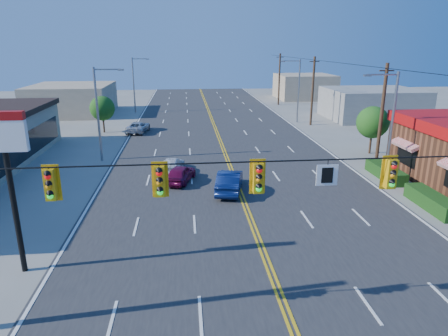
{
  "coord_description": "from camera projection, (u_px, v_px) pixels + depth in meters",
  "views": [
    {
      "loc": [
        -3.6,
        -12.62,
        9.74
      ],
      "look_at": [
        -1.22,
        11.61,
        2.2
      ],
      "focal_mm": 32.0,
      "sensor_mm": 36.0,
      "label": 1
    }
  ],
  "objects": [
    {
      "name": "bld_east_mid",
      "position": [
        372.0,
        104.0,
        54.71
      ],
      "size": [
        12.0,
        10.0,
        4.0
      ],
      "primitive_type": "cube",
      "color": "gray",
      "rests_on": "ground"
    },
    {
      "name": "utility_pole_far",
      "position": [
        279.0,
        79.0,
        66.45
      ],
      "size": [
        0.28,
        0.28,
        8.4
      ],
      "primitive_type": "cylinder",
      "color": "#47301E",
      "rests_on": "ground"
    },
    {
      "name": "car_white",
      "position": [
        172.0,
        166.0,
        31.64
      ],
      "size": [
        2.08,
        4.03,
        1.12
      ],
      "primitive_type": "imported",
      "rotation": [
        0.0,
        0.0,
        3.0
      ],
      "color": "white",
      "rests_on": "ground"
    },
    {
      "name": "signal_span",
      "position": [
        289.0,
        192.0,
        13.76
      ],
      "size": [
        24.32,
        0.34,
        9.0
      ],
      "color": "#47301E",
      "rests_on": "ground"
    },
    {
      "name": "pizza_hut_sign",
      "position": [
        7.0,
        160.0,
        16.46
      ],
      "size": [
        1.9,
        0.3,
        6.85
      ],
      "color": "black",
      "rests_on": "ground"
    },
    {
      "name": "car_blue",
      "position": [
        230.0,
        182.0,
        27.37
      ],
      "size": [
        2.43,
        4.7,
        1.47
      ],
      "primitive_type": "imported",
      "rotation": [
        0.0,
        0.0,
        2.94
      ],
      "color": "#0E1E53",
      "rests_on": "ground"
    },
    {
      "name": "tree_kfc_rear",
      "position": [
        373.0,
        122.0,
        36.52
      ],
      "size": [
        2.94,
        2.94,
        4.41
      ],
      "color": "#47301E",
      "rests_on": "ground"
    },
    {
      "name": "tree_west",
      "position": [
        102.0,
        108.0,
        45.5
      ],
      "size": [
        2.8,
        2.8,
        4.2
      ],
      "color": "#47301E",
      "rests_on": "ground"
    },
    {
      "name": "car_magenta",
      "position": [
        181.0,
        174.0,
        29.29
      ],
      "size": [
        2.54,
        3.96,
        1.25
      ],
      "primitive_type": "imported",
      "rotation": [
        0.0,
        0.0,
        2.83
      ],
      "color": "maroon",
      "rests_on": "ground"
    },
    {
      "name": "bld_east_far",
      "position": [
        304.0,
        86.0,
        75.28
      ],
      "size": [
        10.0,
        10.0,
        4.4
      ],
      "primitive_type": "cube",
      "color": "tan",
      "rests_on": "ground"
    },
    {
      "name": "utility_pole_mid",
      "position": [
        313.0,
        92.0,
        49.34
      ],
      "size": [
        0.28,
        0.28,
        8.4
      ],
      "primitive_type": "cylinder",
      "color": "#47301E",
      "rests_on": "ground"
    },
    {
      "name": "streetlight_sw",
      "position": [
        100.0,
        109.0,
        33.79
      ],
      "size": [
        2.55,
        0.25,
        8.0
      ],
      "color": "gray",
      "rests_on": "ground"
    },
    {
      "name": "car_silver",
      "position": [
        138.0,
        128.0,
        45.96
      ],
      "size": [
        2.67,
        4.67,
        1.23
      ],
      "primitive_type": "imported",
      "rotation": [
        0.0,
        0.0,
        2.99
      ],
      "color": "silver",
      "rests_on": "ground"
    },
    {
      "name": "ground",
      "position": [
        286.0,
        312.0,
        15.22
      ],
      "size": [
        160.0,
        160.0,
        0.0
      ],
      "primitive_type": "plane",
      "color": "gray",
      "rests_on": "ground"
    },
    {
      "name": "streetlight_nw",
      "position": [
        135.0,
        82.0,
        58.51
      ],
      "size": [
        2.55,
        0.25,
        8.0
      ],
      "color": "gray",
      "rests_on": "ground"
    },
    {
      "name": "streetlight_se",
      "position": [
        390.0,
        122.0,
        28.2
      ],
      "size": [
        2.55,
        0.25,
        8.0
      ],
      "color": "gray",
      "rests_on": "ground"
    },
    {
      "name": "streetlight_ne",
      "position": [
        297.0,
        87.0,
        51.02
      ],
      "size": [
        2.55,
        0.25,
        8.0
      ],
      "color": "gray",
      "rests_on": "ground"
    },
    {
      "name": "bld_west_far",
      "position": [
        72.0,
        99.0,
        58.36
      ],
      "size": [
        11.0,
        12.0,
        4.2
      ],
      "primitive_type": "cube",
      "color": "tan",
      "rests_on": "ground"
    },
    {
      "name": "road",
      "position": [
        229.0,
        163.0,
        34.22
      ],
      "size": [
        20.0,
        120.0,
        0.06
      ],
      "primitive_type": "cube",
      "color": "#2D2D30",
      "rests_on": "ground"
    },
    {
      "name": "utility_pole_near",
      "position": [
        381.0,
        116.0,
        32.23
      ],
      "size": [
        0.28,
        0.28,
        8.4
      ],
      "primitive_type": "cylinder",
      "color": "#47301E",
      "rests_on": "ground"
    }
  ]
}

